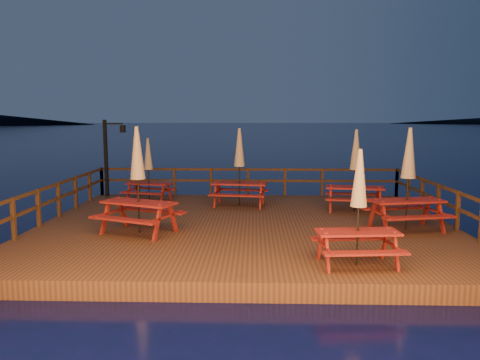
{
  "coord_description": "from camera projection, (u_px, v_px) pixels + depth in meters",
  "views": [
    {
      "loc": [
        0.24,
        -13.49,
        3.52
      ],
      "look_at": [
        -0.19,
        0.6,
        1.61
      ],
      "focal_mm": 35.0,
      "sensor_mm": 36.0,
      "label": 1
    }
  ],
  "objects": [
    {
      "name": "ground",
      "position": [
        246.0,
        236.0,
        13.84
      ],
      "size": [
        500.0,
        500.0,
        0.0
      ],
      "primitive_type": "plane",
      "color": "black",
      "rests_on": "ground"
    },
    {
      "name": "deck",
      "position": [
        246.0,
        230.0,
        13.81
      ],
      "size": [
        12.0,
        10.0,
        0.4
      ],
      "primitive_type": "cube",
      "color": "#432915",
      "rests_on": "ground"
    },
    {
      "name": "deck_piles",
      "position": [
        246.0,
        246.0,
        13.88
      ],
      "size": [
        11.44,
        9.44,
        1.4
      ],
      "color": "#3B2012",
      "rests_on": "ground"
    },
    {
      "name": "railing",
      "position": [
        247.0,
        188.0,
        15.44
      ],
      "size": [
        11.8,
        9.75,
        1.1
      ],
      "color": "#3B2012",
      "rests_on": "deck"
    },
    {
      "name": "lamp_post",
      "position": [
        110.0,
        151.0,
        18.21
      ],
      "size": [
        0.85,
        0.18,
        3.0
      ],
      "color": "black",
      "rests_on": "deck"
    },
    {
      "name": "picnic_table_0",
      "position": [
        355.0,
        169.0,
        15.42
      ],
      "size": [
        2.1,
        1.81,
        2.7
      ],
      "rotation": [
        0.0,
        0.0,
        -0.15
      ],
      "color": "maroon",
      "rests_on": "deck"
    },
    {
      "name": "picnic_table_1",
      "position": [
        359.0,
        206.0,
        9.73
      ],
      "size": [
        1.84,
        1.56,
        2.46
      ],
      "rotation": [
        0.0,
        0.0,
        0.09
      ],
      "color": "maroon",
      "rests_on": "deck"
    },
    {
      "name": "picnic_table_2",
      "position": [
        148.0,
        169.0,
        17.09
      ],
      "size": [
        1.93,
        1.72,
        2.34
      ],
      "rotation": [
        0.0,
        0.0,
        -0.26
      ],
      "color": "maroon",
      "rests_on": "deck"
    },
    {
      "name": "picnic_table_3",
      "position": [
        408.0,
        177.0,
        12.78
      ],
      "size": [
        2.26,
        1.99,
        2.83
      ],
      "rotation": [
        0.0,
        0.0,
        0.2
      ],
      "color": "maroon",
      "rests_on": "deck"
    },
    {
      "name": "picnic_table_4",
      "position": [
        138.0,
        178.0,
        12.43
      ],
      "size": [
        2.48,
        2.29,
        2.86
      ],
      "rotation": [
        0.0,
        0.0,
        -0.39
      ],
      "color": "maroon",
      "rests_on": "deck"
    },
    {
      "name": "picnic_table_5",
      "position": [
        239.0,
        166.0,
        16.3
      ],
      "size": [
        2.08,
        1.79,
        2.72
      ],
      "rotation": [
        0.0,
        0.0,
        -0.12
      ],
      "color": "maroon",
      "rests_on": "deck"
    }
  ]
}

